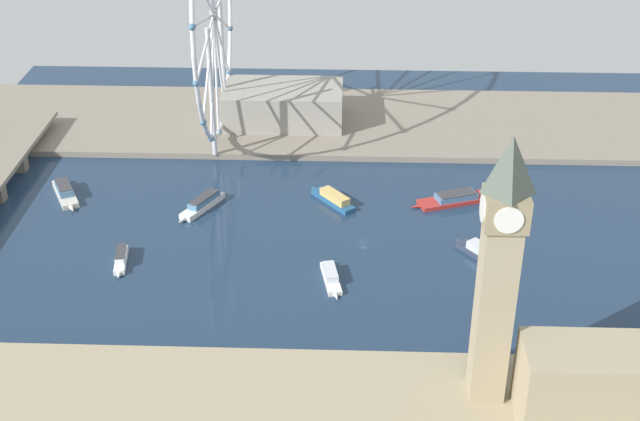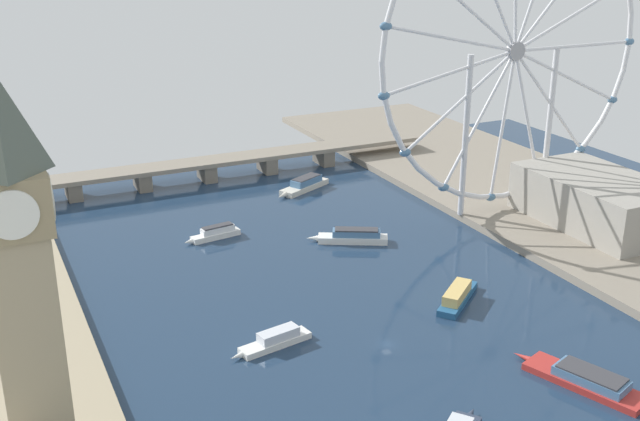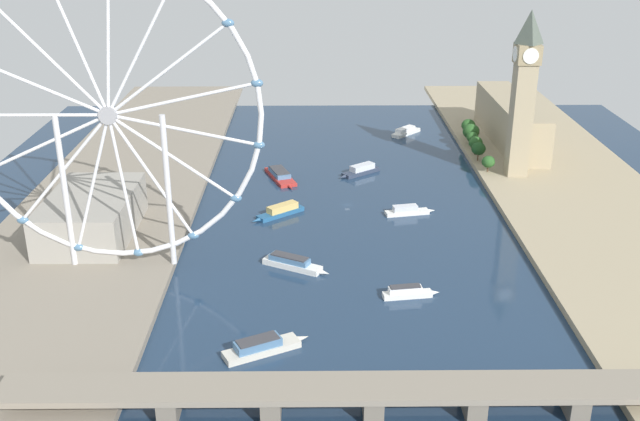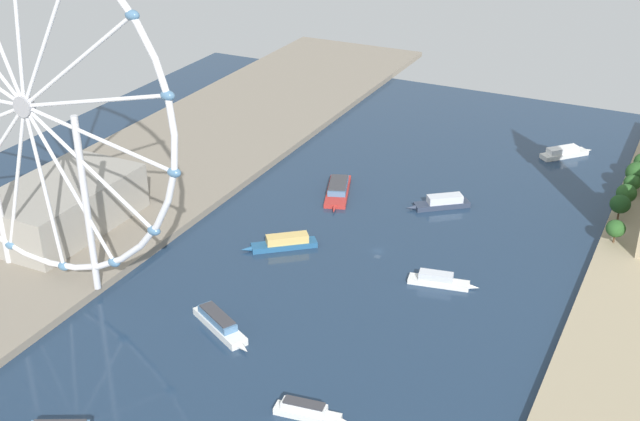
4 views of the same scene
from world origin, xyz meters
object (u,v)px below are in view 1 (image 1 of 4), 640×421
(clock_tower, at_px, (498,269))
(tour_boat_1, at_px, (453,199))
(tour_boat_0, at_px, (331,277))
(riverside_hall, at_px, (283,104))
(tour_boat_5, at_px, (121,258))
(ferris_wheel, at_px, (214,16))
(tour_boat_7, at_px, (481,252))
(tour_boat_2, at_px, (333,198))
(tour_boat_6, at_px, (65,192))
(tour_boat_4, at_px, (202,204))

(clock_tower, bearing_deg, tour_boat_1, -1.23)
(tour_boat_0, bearing_deg, clock_tower, 26.58)
(riverside_hall, relative_size, tour_boat_5, 2.71)
(ferris_wheel, distance_m, tour_boat_7, 173.89)
(tour_boat_2, height_order, tour_boat_6, tour_boat_6)
(clock_tower, height_order, tour_boat_2, clock_tower)
(tour_boat_2, relative_size, tour_boat_5, 1.12)
(clock_tower, xyz_separation_m, ferris_wheel, (193.41, 111.03, 16.78))
(ferris_wheel, distance_m, riverside_hall, 66.03)
(clock_tower, bearing_deg, tour_boat_2, 21.65)
(ferris_wheel, height_order, tour_boat_5, ferris_wheel)
(ferris_wheel, height_order, riverside_hall, ferris_wheel)
(riverside_hall, bearing_deg, tour_boat_0, -168.91)
(tour_boat_0, bearing_deg, riverside_hall, -179.71)
(ferris_wheel, distance_m, tour_boat_0, 154.42)
(tour_boat_5, bearing_deg, tour_boat_4, 142.39)
(riverside_hall, relative_size, tour_boat_7, 2.55)
(ferris_wheel, distance_m, tour_boat_1, 144.58)
(tour_boat_1, height_order, tour_boat_4, tour_boat_4)
(ferris_wheel, bearing_deg, tour_boat_0, -154.64)
(clock_tower, relative_size, tour_boat_5, 3.91)
(riverside_hall, height_order, tour_boat_6, riverside_hall)
(clock_tower, distance_m, tour_boat_5, 163.22)
(tour_boat_0, relative_size, tour_boat_1, 0.70)
(tour_boat_1, bearing_deg, tour_boat_5, 1.93)
(ferris_wheel, xyz_separation_m, tour_boat_5, (-116.78, 24.92, -64.60))
(tour_boat_4, bearing_deg, tour_boat_6, -69.92)
(ferris_wheel, height_order, tour_boat_4, ferris_wheel)
(tour_boat_0, distance_m, tour_boat_6, 139.58)
(tour_boat_2, xyz_separation_m, tour_boat_6, (1.70, 123.00, 0.06))
(tour_boat_6, bearing_deg, tour_boat_4, 55.01)
(tour_boat_5, height_order, tour_boat_6, tour_boat_6)
(ferris_wheel, height_order, tour_boat_6, ferris_wheel)
(ferris_wheel, height_order, tour_boat_1, ferris_wheel)
(tour_boat_2, distance_m, tour_boat_6, 123.01)
(tour_boat_0, relative_size, tour_boat_7, 1.06)
(tour_boat_4, bearing_deg, ferris_wheel, -151.03)
(tour_boat_1, height_order, tour_boat_6, tour_boat_6)
(tour_boat_7, bearing_deg, tour_boat_4, 35.27)
(tour_boat_1, distance_m, tour_boat_5, 149.53)
(riverside_hall, height_order, tour_boat_4, riverside_hall)
(tour_boat_4, distance_m, tour_boat_5, 52.72)
(riverside_hall, bearing_deg, tour_boat_6, 131.30)
(riverside_hall, xyz_separation_m, tour_boat_0, (-148.00, -29.00, -10.58))
(tour_boat_4, distance_m, tour_boat_6, 65.22)
(tour_boat_4, bearing_deg, riverside_hall, -169.88)
(clock_tower, xyz_separation_m, tour_boat_2, (129.96, 51.58, -47.68))
(tour_boat_1, bearing_deg, tour_boat_2, -17.49)
(ferris_wheel, bearing_deg, clock_tower, -150.14)
(tour_boat_0, bearing_deg, tour_boat_5, -107.43)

